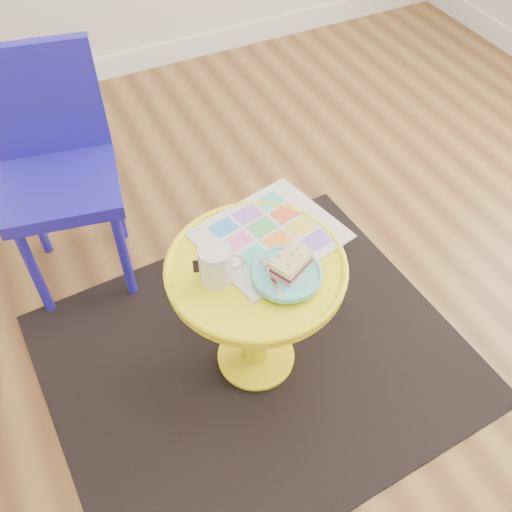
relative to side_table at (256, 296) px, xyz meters
name	(u,v)px	position (x,y,z in m)	size (l,w,h in m)	color
floor	(313,364)	(0.16, -0.10, -0.34)	(4.00, 4.00, 0.00)	brown
rug	(256,357)	(0.00, 0.00, -0.33)	(1.30, 1.10, 0.01)	black
side_table	(256,296)	(0.00, 0.00, 0.00)	(0.50, 0.50, 0.47)	yellow
chair	(56,160)	(-0.38, 0.68, 0.14)	(0.43, 0.43, 0.82)	#2019A7
newspaper	(270,235)	(0.08, 0.08, 0.14)	(0.37, 0.32, 0.01)	silver
mug	(216,264)	(-0.11, 0.01, 0.19)	(0.12, 0.09, 0.11)	silver
plate	(287,274)	(0.05, -0.08, 0.15)	(0.19, 0.19, 0.02)	#5FC9C9
cake_slice	(291,264)	(0.07, -0.07, 0.18)	(0.12, 0.11, 0.05)	#D3BC8C
fork	(271,276)	(0.01, -0.07, 0.16)	(0.04, 0.14, 0.00)	silver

